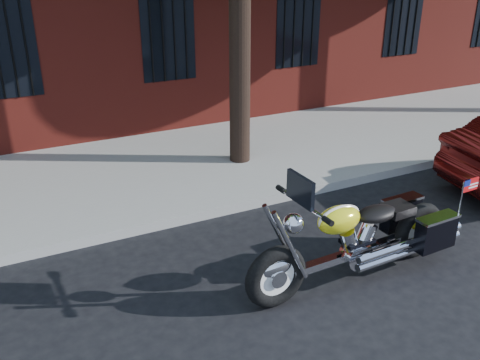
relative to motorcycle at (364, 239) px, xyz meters
name	(u,v)px	position (x,y,z in m)	size (l,w,h in m)	color
ground	(302,247)	(-0.27, 0.88, -0.52)	(120.00, 120.00, 0.00)	black
curb	(255,202)	(-0.27, 2.26, -0.44)	(40.00, 0.16, 0.15)	gray
sidewalk	(207,161)	(-0.27, 4.14, -0.44)	(40.00, 3.60, 0.15)	gray
motorcycle	(364,239)	(0.00, 0.00, 0.00)	(3.06, 0.91, 1.53)	black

